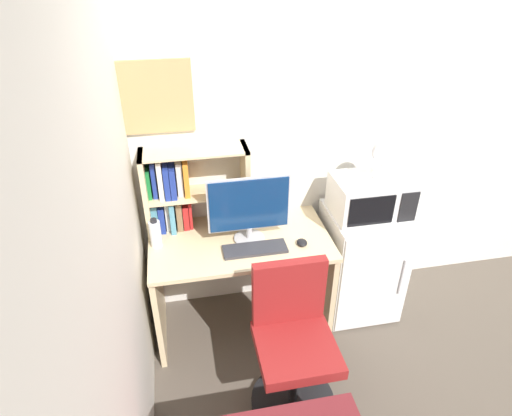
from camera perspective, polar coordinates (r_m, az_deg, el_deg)
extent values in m
cube|color=silver|center=(3.34, 20.69, 9.76)|extent=(6.40, 0.04, 2.60)
cube|color=silver|center=(1.56, -20.01, -17.49)|extent=(0.04, 4.40, 2.60)
cube|color=beige|center=(2.87, -2.09, -4.36)|extent=(1.18, 0.65, 0.03)
cube|color=beige|center=(3.10, -12.67, -11.18)|extent=(0.04, 0.59, 0.73)
cube|color=beige|center=(3.22, 8.26, -8.67)|extent=(0.04, 0.59, 0.73)
cube|color=beige|center=(2.88, -14.19, 1.71)|extent=(0.03, 0.23, 0.56)
cube|color=beige|center=(2.90, -1.40, 2.98)|extent=(0.03, 0.23, 0.56)
cube|color=beige|center=(2.75, -8.18, 7.37)|extent=(0.68, 0.23, 0.01)
cube|color=beige|center=(2.88, -7.73, 1.89)|extent=(0.61, 0.23, 0.01)
cube|color=teal|center=(2.99, -13.06, -0.98)|extent=(0.04, 0.15, 0.21)
cube|color=navy|center=(2.99, -12.22, -1.06)|extent=(0.04, 0.16, 0.19)
cube|color=silver|center=(2.99, -11.51, -0.79)|extent=(0.03, 0.13, 0.20)
cube|color=teal|center=(2.97, -10.90, -0.72)|extent=(0.03, 0.19, 0.22)
cube|color=brown|center=(2.98, -10.02, -0.69)|extent=(0.04, 0.15, 0.20)
cube|color=#B21E1E|center=(2.99, -9.18, -0.81)|extent=(0.04, 0.14, 0.18)
cube|color=#B21E1E|center=(2.99, -8.59, -0.56)|extent=(0.02, 0.13, 0.20)
cube|color=#197233|center=(2.86, -13.83, 3.29)|extent=(0.02, 0.14, 0.19)
cube|color=navy|center=(2.85, -13.20, 3.85)|extent=(0.03, 0.13, 0.24)
cube|color=silver|center=(2.83, -12.44, 4.00)|extent=(0.03, 0.17, 0.26)
cube|color=navy|center=(2.84, -11.63, 3.68)|extent=(0.03, 0.19, 0.22)
cube|color=navy|center=(2.84, -10.84, 3.65)|extent=(0.04, 0.18, 0.21)
cube|color=silver|center=(2.85, -9.99, 4.08)|extent=(0.04, 0.13, 0.23)
cube|color=orange|center=(2.84, -9.17, 4.12)|extent=(0.03, 0.17, 0.24)
cylinder|color=#B7B7BC|center=(2.86, -0.88, -3.99)|extent=(0.20, 0.20, 0.02)
cylinder|color=#B7B7BC|center=(2.83, -0.89, -3.22)|extent=(0.04, 0.04, 0.08)
cube|color=#B7B7BC|center=(2.72, -0.94, 0.52)|extent=(0.52, 0.01, 0.37)
cube|color=navy|center=(2.71, -0.92, 0.47)|extent=(0.50, 0.02, 0.35)
cube|color=#333338|center=(2.76, -0.13, -5.38)|extent=(0.40, 0.14, 0.02)
ellipsoid|color=black|center=(2.82, 6.03, -4.51)|extent=(0.07, 0.08, 0.03)
cylinder|color=silver|center=(2.82, -13.00, -3.34)|extent=(0.07, 0.07, 0.18)
cylinder|color=black|center=(2.77, -13.25, -1.62)|extent=(0.04, 0.04, 0.02)
cube|color=white|center=(3.32, 13.46, -6.75)|extent=(0.53, 0.50, 0.83)
cube|color=white|center=(3.15, 15.28, -9.57)|extent=(0.51, 0.01, 0.80)
cylinder|color=#B2B2B7|center=(3.19, 18.50, -8.57)|extent=(0.01, 0.01, 0.29)
cube|color=silver|center=(3.02, 14.73, 1.50)|extent=(0.51, 0.35, 0.27)
cube|color=black|center=(2.86, 14.87, -0.41)|extent=(0.30, 0.01, 0.20)
cube|color=black|center=(2.97, 19.31, 0.10)|extent=(0.12, 0.01, 0.21)
cylinder|color=silver|center=(2.98, 15.94, 3.91)|extent=(0.11, 0.11, 0.01)
cylinder|color=silver|center=(2.95, 16.10, 4.83)|extent=(0.02, 0.02, 0.10)
cylinder|color=silver|center=(2.89, 16.57, 7.12)|extent=(0.17, 0.03, 0.17)
cylinder|color=black|center=(2.94, 4.81, -23.76)|extent=(0.51, 0.51, 0.04)
cylinder|color=black|center=(2.76, 5.03, -21.12)|extent=(0.04, 0.04, 0.44)
cube|color=maroon|center=(2.57, 5.29, -17.84)|extent=(0.44, 0.44, 0.07)
cube|color=maroon|center=(2.53, 4.32, -10.81)|extent=(0.42, 0.06, 0.42)
cube|color=tan|center=(2.74, -14.70, 13.71)|extent=(0.60, 0.02, 0.44)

